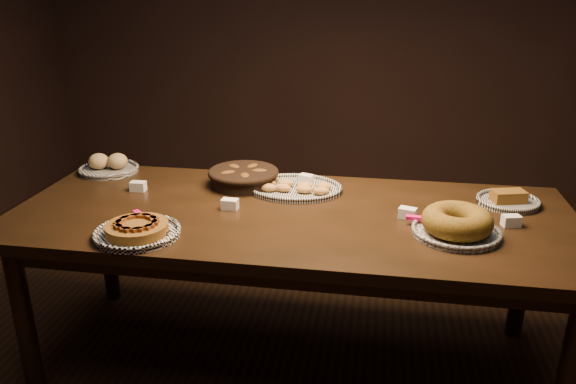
% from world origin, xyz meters
% --- Properties ---
extents(ground, '(5.00, 5.00, 0.00)m').
position_xyz_m(ground, '(0.00, 0.00, 0.00)').
color(ground, black).
rests_on(ground, ground).
extents(buffet_table, '(2.40, 1.00, 0.75)m').
position_xyz_m(buffet_table, '(0.00, 0.00, 0.68)').
color(buffet_table, black).
rests_on(buffet_table, ground).
extents(apple_tart_plate, '(0.33, 0.34, 0.06)m').
position_xyz_m(apple_tart_plate, '(-0.55, -0.34, 0.77)').
color(apple_tart_plate, white).
rests_on(apple_tart_plate, buffet_table).
extents(madeleine_platter, '(0.44, 0.36, 0.05)m').
position_xyz_m(madeleine_platter, '(-0.03, 0.26, 0.77)').
color(madeleine_platter, black).
rests_on(madeleine_platter, buffet_table).
extents(bundt_cake_plate, '(0.36, 0.34, 0.11)m').
position_xyz_m(bundt_cake_plate, '(0.67, -0.13, 0.79)').
color(bundt_cake_plate, black).
rests_on(bundt_cake_plate, buffet_table).
extents(croissant_basket, '(0.37, 0.37, 0.09)m').
position_xyz_m(croissant_basket, '(-0.28, 0.29, 0.80)').
color(croissant_basket, black).
rests_on(croissant_basket, buffet_table).
extents(bread_roll_plate, '(0.30, 0.30, 0.09)m').
position_xyz_m(bread_roll_plate, '(-1.02, 0.39, 0.78)').
color(bread_roll_plate, white).
rests_on(bread_roll_plate, buffet_table).
extents(loaf_plate, '(0.27, 0.27, 0.06)m').
position_xyz_m(loaf_plate, '(0.93, 0.25, 0.77)').
color(loaf_plate, black).
rests_on(loaf_plate, buffet_table).
extents(tent_cards, '(1.72, 0.44, 0.04)m').
position_xyz_m(tent_cards, '(0.08, 0.10, 0.77)').
color(tent_cards, white).
rests_on(tent_cards, buffet_table).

